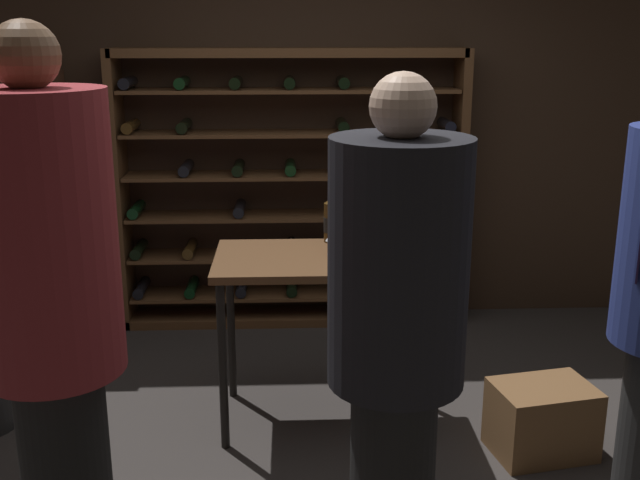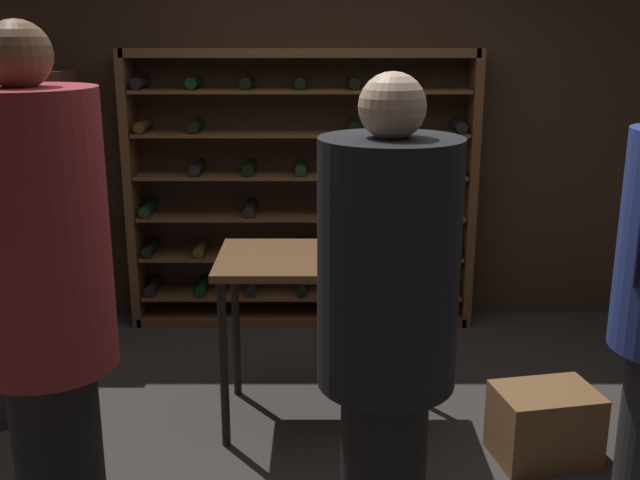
{
  "view_description": "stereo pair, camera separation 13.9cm",
  "coord_description": "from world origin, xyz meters",
  "px_view_note": "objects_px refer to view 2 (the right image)",
  "views": [
    {
      "loc": [
        -0.17,
        -3.46,
        2.05
      ],
      "look_at": [
        -0.01,
        0.28,
        1.0
      ],
      "focal_mm": 42.53,
      "sensor_mm": 36.0,
      "label": 1
    },
    {
      "loc": [
        -0.03,
        -3.47,
        2.05
      ],
      "look_at": [
        -0.01,
        0.28,
        1.0
      ],
      "focal_mm": 42.53,
      "sensor_mm": 36.0,
      "label": 2
    }
  ],
  "objects_px": {
    "wine_rack": "(298,192)",
    "display_cabinet": "(45,206)",
    "wine_bottle_gold_foil": "(332,220)",
    "wine_glass_stemmed_left": "(334,237)",
    "wine_bottle_black_capsule": "(344,227)",
    "person_guest_blue_shirt": "(384,321)",
    "wine_crate": "(541,424)",
    "tasting_table": "(317,276)",
    "person_host_in_suit": "(39,298)",
    "wine_glass_stemmed_center": "(387,237)"
  },
  "relations": [
    {
      "from": "wine_rack",
      "to": "display_cabinet",
      "type": "xyz_separation_m",
      "value": [
        -1.7,
        -0.19,
        -0.06
      ]
    },
    {
      "from": "wine_bottle_gold_foil",
      "to": "wine_glass_stemmed_left",
      "type": "bearing_deg",
      "value": -89.31
    },
    {
      "from": "wine_bottle_black_capsule",
      "to": "wine_glass_stemmed_left",
      "type": "bearing_deg",
      "value": -122.27
    },
    {
      "from": "display_cabinet",
      "to": "wine_bottle_black_capsule",
      "type": "xyz_separation_m",
      "value": [
        1.97,
        -1.16,
        0.16
      ]
    },
    {
      "from": "person_guest_blue_shirt",
      "to": "wine_crate",
      "type": "relative_size",
      "value": 3.99
    },
    {
      "from": "tasting_table",
      "to": "wine_bottle_gold_foil",
      "type": "height_order",
      "value": "wine_bottle_gold_foil"
    },
    {
      "from": "person_host_in_suit",
      "to": "wine_glass_stemmed_center",
      "type": "height_order",
      "value": "person_host_in_suit"
    },
    {
      "from": "tasting_table",
      "to": "wine_crate",
      "type": "relative_size",
      "value": 2.2
    },
    {
      "from": "wine_glass_stemmed_center",
      "to": "wine_glass_stemmed_left",
      "type": "bearing_deg",
      "value": -179.37
    },
    {
      "from": "wine_rack",
      "to": "wine_bottle_black_capsule",
      "type": "xyz_separation_m",
      "value": [
        0.27,
        -1.35,
        0.1
      ]
    },
    {
      "from": "wine_rack",
      "to": "person_guest_blue_shirt",
      "type": "distance_m",
      "value": 2.69
    },
    {
      "from": "person_host_in_suit",
      "to": "wine_crate",
      "type": "xyz_separation_m",
      "value": [
        2.07,
        0.85,
        -0.97
      ]
    },
    {
      "from": "wine_rack",
      "to": "wine_crate",
      "type": "relative_size",
      "value": 5.0
    },
    {
      "from": "person_guest_blue_shirt",
      "to": "wine_rack",
      "type": "bearing_deg",
      "value": -2.99
    },
    {
      "from": "person_guest_blue_shirt",
      "to": "wine_crate",
      "type": "distance_m",
      "value": 1.48
    },
    {
      "from": "wine_glass_stemmed_left",
      "to": "wine_bottle_black_capsule",
      "type": "bearing_deg",
      "value": 57.73
    },
    {
      "from": "wine_bottle_black_capsule",
      "to": "display_cabinet",
      "type": "bearing_deg",
      "value": 149.54
    },
    {
      "from": "person_host_in_suit",
      "to": "wine_bottle_gold_foil",
      "type": "bearing_deg",
      "value": -122.31
    },
    {
      "from": "wine_bottle_gold_foil",
      "to": "wine_glass_stemmed_left",
      "type": "xyz_separation_m",
      "value": [
        0.0,
        -0.26,
        -0.03
      ]
    },
    {
      "from": "wine_crate",
      "to": "wine_bottle_gold_foil",
      "type": "height_order",
      "value": "wine_bottle_gold_foil"
    },
    {
      "from": "wine_bottle_gold_foil",
      "to": "tasting_table",
      "type": "bearing_deg",
      "value": -107.21
    },
    {
      "from": "wine_bottle_gold_foil",
      "to": "wine_crate",
      "type": "bearing_deg",
      "value": -32.96
    },
    {
      "from": "wine_bottle_black_capsule",
      "to": "wine_crate",
      "type": "bearing_deg",
      "value": -26.89
    },
    {
      "from": "tasting_table",
      "to": "person_guest_blue_shirt",
      "type": "distance_m",
      "value": 1.27
    },
    {
      "from": "tasting_table",
      "to": "wine_crate",
      "type": "height_order",
      "value": "tasting_table"
    },
    {
      "from": "display_cabinet",
      "to": "wine_glass_stemmed_left",
      "type": "height_order",
      "value": "display_cabinet"
    },
    {
      "from": "wine_rack",
      "to": "person_host_in_suit",
      "type": "xyz_separation_m",
      "value": [
        -0.83,
        -2.69,
        0.2
      ]
    },
    {
      "from": "tasting_table",
      "to": "wine_glass_stemmed_center",
      "type": "bearing_deg",
      "value": 1.98
    },
    {
      "from": "person_host_in_suit",
      "to": "wine_crate",
      "type": "distance_m",
      "value": 2.44
    },
    {
      "from": "wine_rack",
      "to": "tasting_table",
      "type": "height_order",
      "value": "wine_rack"
    },
    {
      "from": "tasting_table",
      "to": "wine_bottle_black_capsule",
      "type": "relative_size",
      "value": 2.87
    },
    {
      "from": "wine_bottle_gold_foil",
      "to": "wine_glass_stemmed_left",
      "type": "distance_m",
      "value": 0.26
    },
    {
      "from": "wine_crate",
      "to": "tasting_table",
      "type": "bearing_deg",
      "value": 160.36
    },
    {
      "from": "person_host_in_suit",
      "to": "wine_bottle_gold_foil",
      "type": "distance_m",
      "value": 1.84
    },
    {
      "from": "wine_rack",
      "to": "wine_bottle_gold_foil",
      "type": "bearing_deg",
      "value": -79.7
    },
    {
      "from": "wine_rack",
      "to": "wine_glass_stemmed_left",
      "type": "xyz_separation_m",
      "value": [
        0.22,
        -1.43,
        0.07
      ]
    },
    {
      "from": "display_cabinet",
      "to": "wine_bottle_black_capsule",
      "type": "height_order",
      "value": "display_cabinet"
    },
    {
      "from": "wine_glass_stemmed_left",
      "to": "wine_crate",
      "type": "bearing_deg",
      "value": -21.62
    },
    {
      "from": "person_host_in_suit",
      "to": "wine_glass_stemmed_left",
      "type": "relative_size",
      "value": 15.55
    },
    {
      "from": "wine_rack",
      "to": "person_host_in_suit",
      "type": "distance_m",
      "value": 2.82
    },
    {
      "from": "wine_bottle_gold_foil",
      "to": "wine_glass_stemmed_center",
      "type": "height_order",
      "value": "wine_bottle_gold_foil"
    },
    {
      "from": "wine_rack",
      "to": "wine_glass_stemmed_left",
      "type": "bearing_deg",
      "value": -81.4
    },
    {
      "from": "wine_bottle_black_capsule",
      "to": "wine_glass_stemmed_left",
      "type": "height_order",
      "value": "wine_bottle_black_capsule"
    },
    {
      "from": "person_guest_blue_shirt",
      "to": "wine_glass_stemmed_center",
      "type": "relative_size",
      "value": 13.69
    },
    {
      "from": "wine_glass_stemmed_center",
      "to": "tasting_table",
      "type": "bearing_deg",
      "value": -178.02
    },
    {
      "from": "wine_rack",
      "to": "wine_bottle_gold_foil",
      "type": "xyz_separation_m",
      "value": [
        0.21,
        -1.18,
        0.1
      ]
    },
    {
      "from": "wine_rack",
      "to": "wine_bottle_black_capsule",
      "type": "relative_size",
      "value": 6.53
    },
    {
      "from": "display_cabinet",
      "to": "wine_rack",
      "type": "bearing_deg",
      "value": 6.29
    },
    {
      "from": "person_host_in_suit",
      "to": "wine_glass_stemmed_center",
      "type": "xyz_separation_m",
      "value": [
        1.32,
        1.26,
        -0.13
      ]
    },
    {
      "from": "wine_crate",
      "to": "display_cabinet",
      "type": "distance_m",
      "value": 3.44
    }
  ]
}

